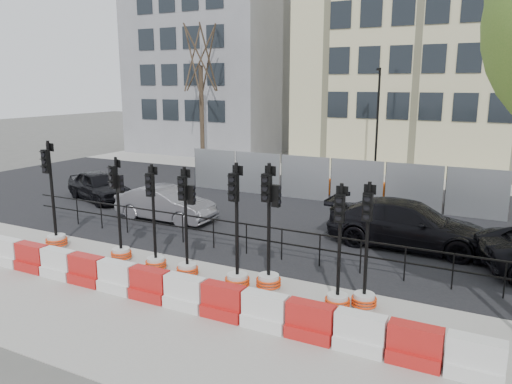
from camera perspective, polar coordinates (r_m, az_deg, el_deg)
The scene contains 22 objects.
ground at distance 14.68m, azimuth -3.34°, elevation -8.52°, with size 120.00×120.00×0.00m, color #51514C.
sidewalk_near at distance 12.40m, azimuth -10.59°, elevation -12.75°, with size 40.00×6.00×0.02m, color gray.
road at distance 20.72m, azimuth 6.56°, elevation -2.28°, with size 40.00×14.00×0.03m, color black.
sidewalk_far at distance 29.12m, azimuth 12.90°, elevation 1.75°, with size 40.00×4.00×0.02m, color gray.
building_grey at distance 39.81m, azimuth -4.76°, elevation 14.90°, with size 11.00×9.06×14.00m.
building_cream at distance 34.34m, azimuth 19.72°, elevation 18.00°, with size 15.00×10.06×18.00m.
kerb_railing at distance 15.44m, azimuth -1.10°, elevation -4.73°, with size 18.00×0.04×1.00m.
heras_fencing at distance 23.04m, azimuth 10.46°, elevation 0.72°, with size 14.33×1.72×2.00m.
lamp_post_far at distance 27.61m, azimuth 13.69°, elevation 7.87°, with size 0.12×0.56×6.00m.
tree_bare_far at distance 32.73m, azimuth -6.36°, elevation 14.81°, with size 2.00×2.00×9.00m.
barrier_row at distance 12.40m, azimuth -10.09°, elevation -10.93°, with size 14.65×0.50×0.80m.
traffic_signal_a at distance 17.29m, azimuth -22.00°, elevation -3.67°, with size 0.69×0.69×3.48m.
traffic_signal_b at distance 15.44m, azimuth -15.28°, elevation -4.95°, with size 0.62×0.62×3.14m.
traffic_signal_c at distance 14.48m, azimuth -11.47°, elevation -6.39°, with size 0.60×0.60×3.06m.
traffic_signal_d at distance 13.80m, azimuth -7.90°, elevation -6.76°, with size 0.61×0.61×3.07m.
traffic_signal_e at distance 12.94m, azimuth -2.21°, elevation -8.20°, with size 0.65×0.65×3.31m.
traffic_signal_f at distance 12.85m, azimuth 1.47°, elevation -7.85°, with size 0.65×0.65×3.31m.
traffic_signal_g at distance 11.99m, azimuth 9.34°, elevation -10.38°, with size 0.60×0.60×3.04m.
traffic_signal_h at distance 12.14m, azimuth 12.31°, elevation -10.18°, with size 0.60×0.60×3.06m.
car_a at distance 23.57m, azimuth -17.44°, elevation 0.68°, with size 4.30×2.87×1.36m, color black.
car_b at distance 19.56m, azimuth -10.30°, elevation -1.33°, with size 4.00×1.40×1.32m, color #57575D.
car_c at distance 16.83m, azimuth 17.04°, elevation -3.60°, with size 5.24×2.20×1.51m, color black.
Camera 1 is at (7.03, -11.77, 5.23)m, focal length 35.00 mm.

